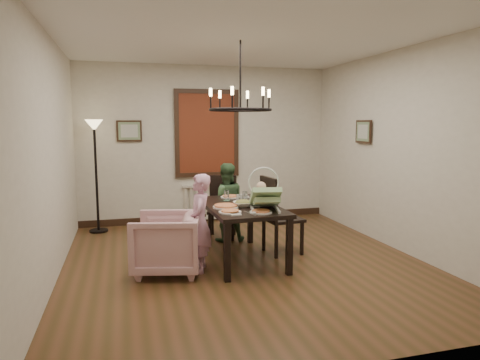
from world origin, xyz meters
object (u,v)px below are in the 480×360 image
chair_far (222,207)px  seated_man (226,209)px  baby_bouncer (265,196)px  drinking_glass (245,199)px  elderly_woman (200,231)px  floor_lamp (96,178)px  chair_right (283,214)px  armchair (167,243)px  dining_table (240,211)px

chair_far → seated_man: seated_man is taller
chair_far → baby_bouncer: 1.60m
chair_far → drinking_glass: 1.10m
chair_far → elderly_woman: bearing=-94.5°
chair_far → elderly_woman: 1.53m
drinking_glass → floor_lamp: (-1.95, 1.97, 0.10)m
chair_right → armchair: bearing=96.0°
dining_table → floor_lamp: size_ratio=0.88×
dining_table → chair_right: 0.66m
armchair → seated_man: (1.01, 1.17, 0.13)m
dining_table → chair_far: (0.01, 1.11, -0.16)m
drinking_glass → chair_right: bearing=7.7°
chair_far → elderly_woman: size_ratio=0.99×
chair_far → armchair: bearing=-107.7°
baby_bouncer → floor_lamp: bearing=142.0°
armchair → floor_lamp: size_ratio=0.44×
chair_right → drinking_glass: size_ratio=8.30×
chair_far → floor_lamp: 2.14m
dining_table → baby_bouncer: bearing=-67.3°
chair_right → floor_lamp: (-2.52, 1.89, 0.36)m
drinking_glass → armchair: bearing=-164.6°
elderly_woman → floor_lamp: (-1.29, 2.32, 0.41)m
elderly_woman → baby_bouncer: 0.90m
elderly_woman → armchair: bearing=-85.6°
chair_far → armchair: 1.68m
chair_right → armchair: (-1.62, -0.37, -0.18)m
chair_far → drinking_glass: (0.07, -1.06, 0.31)m
seated_man → drinking_glass: 0.93m
dining_table → elderly_woman: bearing=-155.3°
dining_table → baby_bouncer: (0.19, -0.42, 0.27)m
armchair → seated_man: 1.55m
armchair → baby_bouncer: size_ratio=1.43×
chair_far → floor_lamp: floor_lamp is taller
dining_table → armchair: (-0.98, -0.24, -0.29)m
drinking_glass → floor_lamp: floor_lamp is taller
chair_far → chair_right: chair_right is taller
chair_right → chair_far: bearing=25.8°
armchair → drinking_glass: size_ratio=6.11×
baby_bouncer → drinking_glass: bearing=115.3°
armchair → elderly_woman: elderly_woman is taller
seated_man → baby_bouncer: size_ratio=1.78×
armchair → drinking_glass: bearing=119.0°
dining_table → drinking_glass: bearing=34.4°
chair_right → elderly_woman: bearing=102.3°
chair_far → chair_right: 1.17m
elderly_woman → chair_right: bearing=122.1°
dining_table → chair_far: chair_far is taller
armchair → elderly_woman: 0.41m
chair_right → seated_man: bearing=30.4°
dining_table → floor_lamp: bearing=131.1°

